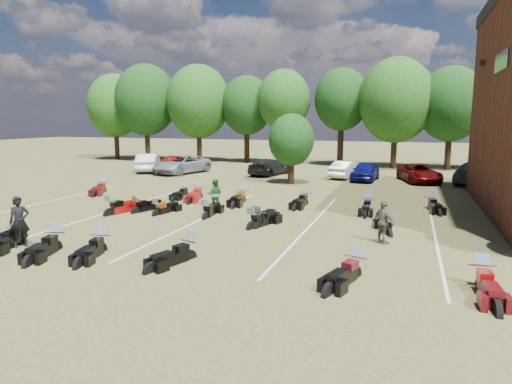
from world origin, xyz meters
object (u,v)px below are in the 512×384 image
at_px(car_0, 172,163).
at_px(person_grey, 383,222).
at_px(motorcycle_14, 104,192).
at_px(motorcycle_3, 102,252).
at_px(person_black, 19,222).
at_px(motorcycle_0, 20,243).
at_px(car_4, 365,171).
at_px(person_green, 215,194).
at_px(motorcycle_7, 110,215).

distance_m(car_0, person_grey, 26.50).
bearing_deg(motorcycle_14, person_grey, -40.55).
bearing_deg(car_0, motorcycle_3, -75.22).
bearing_deg(motorcycle_14, car_0, 79.09).
xyz_separation_m(person_black, motorcycle_0, (-0.46, 0.37, -0.92)).
bearing_deg(car_4, motorcycle_14, -138.99).
relative_size(person_green, motorcycle_14, 0.66).
height_order(car_4, motorcycle_14, car_4).
relative_size(motorcycle_7, motorcycle_14, 1.03).
height_order(person_grey, motorcycle_14, person_grey).
relative_size(motorcycle_0, motorcycle_7, 0.95).
height_order(person_green, motorcycle_7, person_green).
distance_m(car_4, motorcycle_7, 19.56).
distance_m(car_4, person_green, 15.07).
relative_size(car_0, motorcycle_3, 1.86).
bearing_deg(motorcycle_14, motorcycle_0, -86.54).
relative_size(car_4, motorcycle_0, 1.76).
relative_size(person_green, motorcycle_0, 0.67).
height_order(car_4, motorcycle_7, car_4).
bearing_deg(person_black, person_green, 16.17).
bearing_deg(person_grey, person_green, 16.46).
height_order(car_0, person_green, person_green).
xyz_separation_m(motorcycle_7, motorcycle_14, (-4.70, 5.77, 0.00)).
bearing_deg(motorcycle_0, person_grey, 1.60).
relative_size(car_0, person_black, 2.27).
distance_m(person_grey, motorcycle_7, 12.65).
bearing_deg(person_grey, car_0, -3.09).
xyz_separation_m(person_black, motorcycle_7, (-0.31, 5.59, -0.92)).
xyz_separation_m(person_grey, motorcycle_7, (-12.58, 1.03, -0.81)).
relative_size(car_4, motorcycle_3, 1.86).
relative_size(car_0, car_4, 1.00).
xyz_separation_m(car_4, motorcycle_7, (-10.31, -16.61, -0.71)).
relative_size(person_black, motorcycle_14, 0.76).
bearing_deg(motorcycle_7, car_4, -103.85).
height_order(car_4, motorcycle_0, car_4).
distance_m(person_grey, motorcycle_0, 13.42).
bearing_deg(car_4, person_black, -109.07).
xyz_separation_m(motorcycle_3, motorcycle_14, (-8.19, 11.04, 0.00)).
bearing_deg(car_4, motorcycle_7, -116.65).
xyz_separation_m(person_grey, motorcycle_0, (-12.73, -4.18, -0.81)).
relative_size(car_0, person_grey, 2.58).
xyz_separation_m(person_black, person_grey, (12.27, 4.55, -0.11)).
bearing_deg(person_black, car_0, 56.96).
height_order(car_0, motorcycle_7, car_0).
xyz_separation_m(person_green, person_grey, (8.40, -3.88, 0.01)).
bearing_deg(car_4, car_0, -177.82).
xyz_separation_m(car_0, motorcycle_14, (1.68, -11.71, -0.71)).
bearing_deg(motorcycle_7, person_green, -127.74).
bearing_deg(motorcycle_14, person_green, -37.29).
bearing_deg(person_green, person_black, 50.72).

